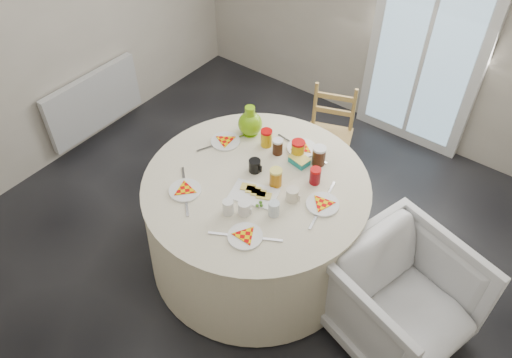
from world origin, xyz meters
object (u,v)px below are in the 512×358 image
Objects in this scene: wooden_chair at (329,132)px; armchair at (401,297)px; table at (256,222)px; radiator at (94,102)px; green_pitcher at (250,122)px.

armchair is (1.16, -1.03, -0.08)m from wooden_chair.
table is at bearing 108.86° from armchair.
wooden_chair is at bearing 93.06° from table.
radiator is 1.23× the size of armchair.
armchair is 1.56m from green_pitcher.
table is 0.71m from green_pitcher.
table is 1.10m from armchair.
radiator is 2.16m from wooden_chair.
armchair is (1.10, 0.04, 0.02)m from table.
green_pitcher is (-0.34, 0.38, 0.49)m from table.
green_pitcher is (-0.29, -0.69, 0.40)m from wooden_chair.
radiator is 1.79m from green_pitcher.
wooden_chair is 1.03× the size of armchair.
radiator is at bearing -156.77° from green_pitcher.
green_pitcher is (1.71, 0.13, 0.49)m from radiator.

